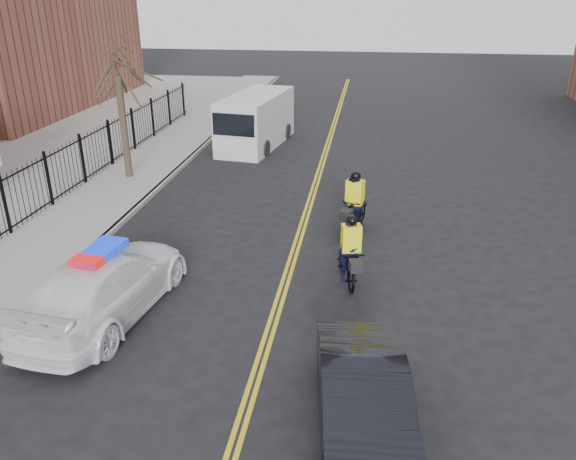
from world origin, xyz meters
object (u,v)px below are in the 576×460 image
(dark_sedan, at_px, (364,405))
(cyclist_far, at_px, (354,208))
(police_cruiser, at_px, (105,285))
(cyclist_near, at_px, (350,259))
(cargo_van, at_px, (255,122))

(dark_sedan, distance_m, cyclist_far, 9.06)
(police_cruiser, relative_size, cyclist_near, 2.76)
(cargo_van, distance_m, cyclist_near, 14.18)
(cyclist_near, height_order, cyclist_far, cyclist_far)
(police_cruiser, height_order, cargo_van, cargo_van)
(police_cruiser, distance_m, cyclist_near, 6.23)
(cyclist_near, bearing_deg, cyclist_far, 76.76)
(cargo_van, bearing_deg, police_cruiser, -83.59)
(dark_sedan, height_order, cargo_van, cargo_van)
(dark_sedan, bearing_deg, cyclist_far, 85.76)
(police_cruiser, relative_size, dark_sedan, 1.30)
(police_cruiser, height_order, dark_sedan, police_cruiser)
(police_cruiser, xyz_separation_m, cargo_van, (0.48, 15.68, 0.42))
(dark_sedan, xyz_separation_m, cyclist_near, (-0.48, 5.68, -0.05))
(dark_sedan, relative_size, cyclist_far, 2.08)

